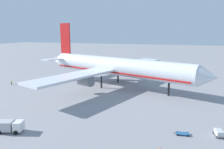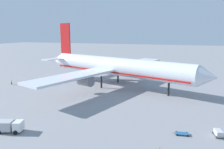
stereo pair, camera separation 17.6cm
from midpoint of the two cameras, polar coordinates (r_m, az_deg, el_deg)
ground_plane at (r=85.50m, az=1.19°, el=-3.10°), size 600.00×600.00×0.00m
airliner at (r=84.64m, az=0.50°, el=2.09°), size 72.19×71.72×24.88m
service_truck_2 at (r=52.06m, az=-25.28°, el=-12.04°), size 5.96×3.90×2.46m
baggage_cart_0 at (r=50.81m, az=26.24°, el=-13.57°), size 1.98×3.42×1.27m
baggage_cart_2 at (r=48.80m, az=17.99°, el=-14.53°), size 3.34×1.81×0.40m
ground_worker_2 at (r=97.20m, az=-24.81°, el=-1.85°), size 0.55×0.55×1.79m
traffic_cone_0 at (r=122.88m, az=-6.48°, el=1.31°), size 0.36×0.36×0.55m
traffic_cone_1 at (r=113.35m, az=21.78°, el=-0.23°), size 0.36×0.36×0.55m
traffic_cone_3 at (r=42.33m, az=12.49°, el=-18.38°), size 0.36×0.36×0.55m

